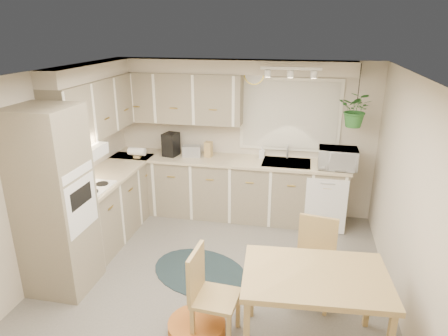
{
  "coord_description": "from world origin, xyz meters",
  "views": [
    {
      "loc": [
        0.92,
        -3.87,
        2.85
      ],
      "look_at": [
        0.01,
        0.55,
        1.24
      ],
      "focal_mm": 32.0,
      "sensor_mm": 36.0,
      "label": 1
    }
  ],
  "objects_px": {
    "chair_left": "(216,296)",
    "chair_back": "(313,264)",
    "braided_rug": "(200,272)",
    "microwave": "(338,156)",
    "pet_bed": "(197,328)",
    "dining_table": "(313,312)"
  },
  "relations": [
    {
      "from": "chair_left",
      "to": "chair_back",
      "type": "relative_size",
      "value": 0.98
    },
    {
      "from": "pet_bed",
      "to": "chair_back",
      "type": "bearing_deg",
      "value": 33.83
    },
    {
      "from": "microwave",
      "to": "chair_back",
      "type": "bearing_deg",
      "value": -99.2
    },
    {
      "from": "braided_rug",
      "to": "pet_bed",
      "type": "height_order",
      "value": "pet_bed"
    },
    {
      "from": "microwave",
      "to": "braided_rug",
      "type": "bearing_deg",
      "value": -136.62
    },
    {
      "from": "dining_table",
      "to": "microwave",
      "type": "xyz_separation_m",
      "value": [
        0.3,
        2.49,
        0.72
      ]
    },
    {
      "from": "chair_back",
      "to": "microwave",
      "type": "relative_size",
      "value": 1.74
    },
    {
      "from": "dining_table",
      "to": "chair_left",
      "type": "relative_size",
      "value": 1.39
    },
    {
      "from": "dining_table",
      "to": "pet_bed",
      "type": "xyz_separation_m",
      "value": [
        -1.09,
        -0.05,
        -0.33
      ]
    },
    {
      "from": "chair_left",
      "to": "microwave",
      "type": "height_order",
      "value": "microwave"
    },
    {
      "from": "braided_rug",
      "to": "chair_left",
      "type": "bearing_deg",
      "value": -66.82
    },
    {
      "from": "braided_rug",
      "to": "microwave",
      "type": "distance_m",
      "value": 2.49
    },
    {
      "from": "braided_rug",
      "to": "pet_bed",
      "type": "distance_m",
      "value": 1.04
    },
    {
      "from": "chair_left",
      "to": "pet_bed",
      "type": "bearing_deg",
      "value": -81.21
    },
    {
      "from": "chair_left",
      "to": "braided_rug",
      "type": "relative_size",
      "value": 0.73
    },
    {
      "from": "pet_bed",
      "to": "microwave",
      "type": "relative_size",
      "value": 1.06
    },
    {
      "from": "chair_left",
      "to": "chair_back",
      "type": "bearing_deg",
      "value": 132.62
    },
    {
      "from": "dining_table",
      "to": "chair_left",
      "type": "height_order",
      "value": "chair_left"
    },
    {
      "from": "pet_bed",
      "to": "microwave",
      "type": "bearing_deg",
      "value": 61.22
    },
    {
      "from": "chair_left",
      "to": "microwave",
      "type": "relative_size",
      "value": 1.71
    },
    {
      "from": "chair_left",
      "to": "pet_bed",
      "type": "height_order",
      "value": "chair_left"
    },
    {
      "from": "chair_back",
      "to": "braided_rug",
      "type": "bearing_deg",
      "value": -2.53
    }
  ]
}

